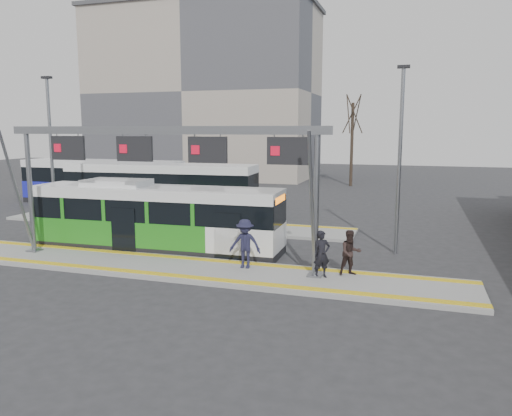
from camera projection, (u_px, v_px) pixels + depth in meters
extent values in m
plane|color=#2D2D30|center=(170.00, 269.00, 18.85)|extent=(120.00, 120.00, 0.00)
cube|color=gray|center=(170.00, 267.00, 18.84)|extent=(22.00, 3.00, 0.15)
cube|color=gray|center=(172.00, 224.00, 27.57)|extent=(20.00, 3.00, 0.15)
cube|color=yellow|center=(183.00, 258.00, 19.91)|extent=(22.00, 0.35, 0.02)
cube|color=yellow|center=(154.00, 273.00, 17.74)|extent=(22.00, 0.35, 0.02)
cube|color=yellow|center=(181.00, 219.00, 28.63)|extent=(20.00, 0.35, 0.02)
cylinder|color=slate|center=(30.00, 192.00, 20.67)|extent=(0.20, 0.20, 5.05)
cube|color=slate|center=(34.00, 250.00, 21.06)|extent=(0.50, 0.50, 0.06)
cylinder|color=slate|center=(18.00, 194.00, 20.01)|extent=(0.12, 1.46, 4.90)
cylinder|color=slate|center=(316.00, 205.00, 17.06)|extent=(0.20, 0.20, 5.05)
cube|color=slate|center=(315.00, 275.00, 17.45)|extent=(0.50, 0.50, 0.06)
cylinder|color=slate|center=(312.00, 208.00, 16.40)|extent=(0.12, 1.46, 4.90)
cube|color=slate|center=(157.00, 130.00, 18.47)|extent=(13.00, 0.25, 0.30)
cube|color=black|center=(68.00, 148.00, 19.78)|extent=(1.50, 0.12, 0.95)
cube|color=red|center=(57.00, 148.00, 19.85)|extent=(0.32, 0.02, 0.32)
cube|color=black|center=(135.00, 149.00, 18.88)|extent=(1.50, 0.12, 0.95)
cube|color=red|center=(123.00, 149.00, 18.95)|extent=(0.32, 0.02, 0.32)
cube|color=black|center=(208.00, 150.00, 17.98)|extent=(1.50, 0.12, 0.95)
cube|color=red|center=(195.00, 150.00, 18.05)|extent=(0.32, 0.02, 0.32)
cube|color=black|center=(288.00, 151.00, 17.08)|extent=(1.50, 0.12, 0.95)
cube|color=red|center=(275.00, 151.00, 17.15)|extent=(0.32, 0.02, 0.32)
cube|color=#A39688|center=(205.00, 95.00, 55.52)|extent=(24.00, 12.00, 18.00)
cube|color=#3F3F42|center=(204.00, 8.00, 54.09)|extent=(24.50, 12.50, 0.40)
cube|color=black|center=(157.00, 246.00, 21.90)|extent=(11.16, 2.69, 0.32)
cube|color=#247F1B|center=(156.00, 231.00, 21.79)|extent=(11.16, 2.69, 1.06)
cube|color=black|center=(156.00, 208.00, 21.63)|extent=(11.16, 2.62, 0.92)
cube|color=white|center=(155.00, 192.00, 21.53)|extent=(11.16, 2.69, 0.46)
cube|color=orange|center=(280.00, 199.00, 20.03)|extent=(0.10, 1.65, 0.26)
cube|color=white|center=(117.00, 183.00, 21.97)|extent=(2.82, 1.73, 0.28)
cylinder|color=black|center=(66.00, 239.00, 21.93)|extent=(0.93, 0.30, 0.92)
cylinder|color=black|center=(93.00, 230.00, 23.88)|extent=(0.93, 0.30, 0.92)
cylinder|color=black|center=(220.00, 250.00, 19.97)|extent=(0.93, 0.30, 0.92)
cylinder|color=black|center=(236.00, 239.00, 21.92)|extent=(0.93, 0.30, 0.92)
cube|color=black|center=(161.00, 209.00, 31.99)|extent=(12.41, 3.26, 0.36)
cube|color=#247F1B|center=(161.00, 197.00, 31.87)|extent=(12.41, 3.26, 1.18)
cube|color=black|center=(160.00, 180.00, 31.70)|extent=(12.41, 3.18, 1.02)
cube|color=white|center=(160.00, 168.00, 31.58)|extent=(12.41, 3.26, 0.51)
cylinder|color=black|center=(92.00, 204.00, 31.91)|extent=(1.04, 0.36, 1.02)
cylinder|color=black|center=(111.00, 199.00, 34.12)|extent=(1.04, 0.36, 1.02)
cylinder|color=black|center=(209.00, 209.00, 29.91)|extent=(1.04, 0.36, 1.02)
cylinder|color=black|center=(221.00, 203.00, 32.12)|extent=(1.04, 0.36, 1.02)
cube|color=black|center=(103.00, 201.00, 35.61)|extent=(11.80, 2.72, 0.36)
cube|color=#1C1FAA|center=(103.00, 190.00, 35.49)|extent=(11.80, 2.72, 1.18)
cube|color=black|center=(102.00, 175.00, 35.32)|extent=(11.80, 2.64, 1.02)
cube|color=white|center=(101.00, 164.00, 35.20)|extent=(11.80, 2.72, 0.51)
cylinder|color=black|center=(44.00, 196.00, 35.74)|extent=(1.03, 0.32, 1.02)
cylinder|color=black|center=(66.00, 192.00, 37.91)|extent=(1.03, 0.32, 1.02)
cylinder|color=black|center=(138.00, 201.00, 33.38)|extent=(1.03, 0.32, 1.02)
cylinder|color=black|center=(155.00, 196.00, 35.55)|extent=(1.03, 0.32, 1.02)
imported|color=black|center=(322.00, 254.00, 17.20)|extent=(0.72, 0.66, 1.65)
imported|color=#2C1F1D|center=(350.00, 253.00, 17.48)|extent=(0.97, 0.91, 1.60)
imported|color=#1E1E36|center=(245.00, 244.00, 18.37)|extent=(1.22, 0.75, 1.82)
cylinder|color=#382B21|center=(271.00, 142.00, 49.70)|extent=(0.28, 0.28, 7.91)
cylinder|color=#382B21|center=(352.00, 145.00, 46.00)|extent=(0.28, 0.28, 7.63)
cylinder|color=#382B21|center=(115.00, 143.00, 54.57)|extent=(0.28, 0.28, 7.60)
cylinder|color=slate|center=(52.00, 156.00, 25.20)|extent=(0.16, 0.16, 7.76)
cube|color=black|center=(47.00, 77.00, 24.59)|extent=(0.50, 0.25, 0.12)
cylinder|color=slate|center=(399.00, 163.00, 20.62)|extent=(0.16, 0.16, 7.72)
cube|color=black|center=(404.00, 67.00, 20.02)|extent=(0.50, 0.25, 0.12)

